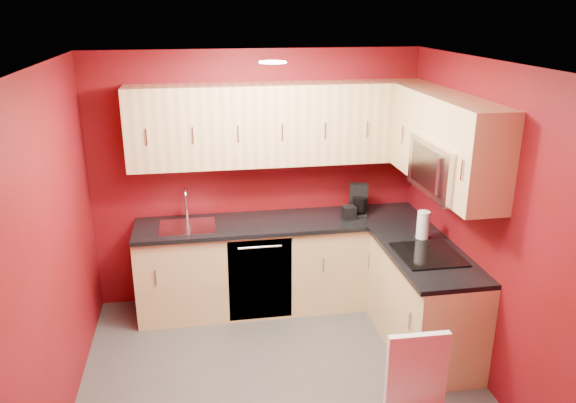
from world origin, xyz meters
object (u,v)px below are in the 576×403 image
object	(u,v)px
sink	(187,222)
napkin_holder	(349,213)
coffee_maker	(359,201)
microwave	(450,167)
paper_towel	(423,225)

from	to	relation	value
sink	napkin_holder	distance (m)	1.55
sink	coffee_maker	size ratio (longest dim) A/B	1.73
microwave	paper_towel	xyz separation A→B (m)	(-0.03, 0.33, -0.62)
microwave	napkin_holder	distance (m)	1.28
sink	coffee_maker	world-z (taller)	sink
sink	coffee_maker	bearing A→B (deg)	0.46
sink	paper_towel	xyz separation A→B (m)	(2.06, -0.67, 0.09)
microwave	napkin_holder	bearing A→B (deg)	120.31
microwave	paper_towel	size ratio (longest dim) A/B	2.95
sink	paper_towel	size ratio (longest dim) A/B	2.02
paper_towel	microwave	bearing A→B (deg)	-84.36
sink	napkin_holder	xyz separation A→B (m)	(1.55, -0.07, 0.03)
microwave	coffee_maker	size ratio (longest dim) A/B	2.53
sink	napkin_holder	world-z (taller)	sink
paper_towel	sink	bearing A→B (deg)	162.01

